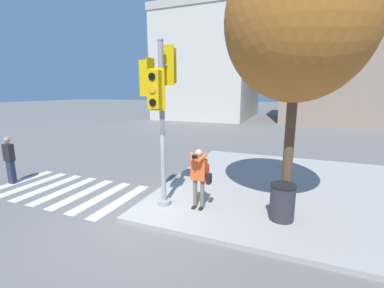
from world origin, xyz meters
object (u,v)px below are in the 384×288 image
Objects in this scene: pedestrian_distant at (10,159)px; fire_hydrant at (206,173)px; trash_bin at (282,202)px; street_tree at (299,21)px; traffic_signal_pole at (159,96)px; person_photographer at (199,174)px.

fire_hydrant is (6.49, 2.34, -0.43)m from pedestrian_distant.
street_tree is at bearing 85.99° from trash_bin.
traffic_signal_pole reaches higher than person_photographer.
street_tree reaches higher than fire_hydrant.
traffic_signal_pole is at bearing -172.20° from person_photographer.
traffic_signal_pole is 3.42m from fire_hydrant.
trash_bin is at bearing -35.17° from fire_hydrant.
traffic_signal_pole is 2.29m from person_photographer.
person_photographer is 2.09m from fire_hydrant.
person_photographer is 2.30× the size of fire_hydrant.
fire_hydrant is at bearing 156.10° from street_tree.
trash_bin is at bearing 4.15° from person_photographer.
traffic_signal_pole reaches higher than pedestrian_distant.
fire_hydrant is 0.78× the size of trash_bin.
person_photographer is at bearing -77.09° from fire_hydrant.
trash_bin is (2.55, -1.80, 0.10)m from fire_hydrant.
pedestrian_distant is (-5.87, -0.24, -2.21)m from traffic_signal_pole.
fire_hydrant is at bearing 102.91° from person_photographer.
pedestrian_distant is at bearing -177.64° from traffic_signal_pole.
person_photographer is at bearing 3.21° from pedestrian_distant.
traffic_signal_pole is 6.27m from pedestrian_distant.
pedestrian_distant is 2.39× the size of fire_hydrant.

